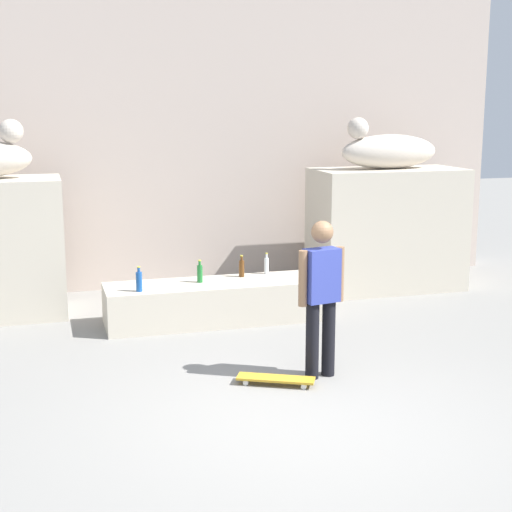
{
  "coord_description": "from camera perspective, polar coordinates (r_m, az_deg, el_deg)",
  "views": [
    {
      "loc": [
        -2.14,
        -6.04,
        2.83
      ],
      "look_at": [
        0.25,
        2.26,
        1.1
      ],
      "focal_mm": 53.12,
      "sensor_mm": 36.0,
      "label": 1
    }
  ],
  "objects": [
    {
      "name": "bottle_clear",
      "position": [
        10.44,
        0.8,
        -0.7
      ],
      "size": [
        0.06,
        0.06,
        0.29
      ],
      "color": "silver",
      "rests_on": "ledge_block"
    },
    {
      "name": "ledge_block",
      "position": [
        10.04,
        -3.2,
        -3.48
      ],
      "size": [
        2.85,
        0.83,
        0.54
      ],
      "primitive_type": "cube",
      "color": "beige",
      "rests_on": "ground_plane"
    },
    {
      "name": "facade_wall",
      "position": [
        12.16,
        -6.05,
        13.69
      ],
      "size": [
        10.61,
        0.6,
        6.69
      ],
      "primitive_type": "cube",
      "color": "#BDAC9F",
      "rests_on": "ground_plane"
    },
    {
      "name": "bottle_blue",
      "position": [
        9.57,
        -8.8,
        -1.88
      ],
      "size": [
        0.08,
        0.08,
        0.32
      ],
      "color": "#194C99",
      "rests_on": "ledge_block"
    },
    {
      "name": "statue_reclining_right",
      "position": [
        11.76,
        9.86,
        7.86
      ],
      "size": [
        1.64,
        0.7,
        0.78
      ],
      "rotation": [
        0.0,
        0.0,
        3.23
      ],
      "color": "beige",
      "rests_on": "pedestal_right"
    },
    {
      "name": "ground_plane",
      "position": [
        7.0,
        3.27,
        -12.52
      ],
      "size": [
        40.0,
        40.0,
        0.0
      ],
      "primitive_type": "plane",
      "color": "gray"
    },
    {
      "name": "bottle_green",
      "position": [
        9.97,
        -4.25,
        -1.29
      ],
      "size": [
        0.07,
        0.07,
        0.3
      ],
      "color": "#1E722D",
      "rests_on": "ledge_block"
    },
    {
      "name": "pedestal_right",
      "position": [
        11.91,
        9.81,
        2.0
      ],
      "size": [
        2.3,
        1.13,
        1.87
      ],
      "primitive_type": "cube",
      "color": "beige",
      "rests_on": "ground_plane"
    },
    {
      "name": "bottle_brown",
      "position": [
        10.26,
        -1.09,
        -0.9
      ],
      "size": [
        0.07,
        0.07,
        0.3
      ],
      "color": "#593314",
      "rests_on": "ledge_block"
    },
    {
      "name": "skateboard",
      "position": [
        7.88,
        1.49,
        -9.23
      ],
      "size": [
        0.8,
        0.54,
        0.08
      ],
      "rotation": [
        0.0,
        0.0,
        -0.46
      ],
      "color": "gold",
      "rests_on": "ground_plane"
    },
    {
      "name": "skater",
      "position": [
        7.89,
        4.94,
        -2.72
      ],
      "size": [
        0.53,
        0.27,
        1.67
      ],
      "rotation": [
        0.0,
        0.0,
        0.2
      ],
      "color": "black",
      "rests_on": "ground_plane"
    }
  ]
}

